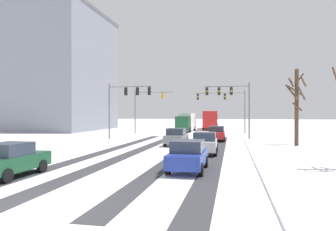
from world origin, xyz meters
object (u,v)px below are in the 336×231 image
(traffic_signal_far_right, at_px, (227,102))
(bare_tree_sidewalk_mid, at_px, (297,104))
(car_red_lead, at_px, (217,133))
(car_silver_third, at_px, (205,143))
(office_building_far_left_block, at_px, (49,72))
(car_blue_fourth, at_px, (188,155))
(bus_oncoming, at_px, (211,119))
(traffic_signal_near_right, at_px, (231,98))
(traffic_signal_far_left, at_px, (146,104))
(car_grey_second, at_px, (176,137))
(car_dark_green_fifth, at_px, (10,160))
(box_truck_delivery, at_px, (186,122))
(traffic_signal_near_left, at_px, (126,98))

(traffic_signal_far_right, bearing_deg, bare_tree_sidewalk_mid, -69.56)
(car_red_lead, bearing_deg, car_silver_third, -91.67)
(traffic_signal_far_right, distance_m, office_building_far_left_block, 32.83)
(car_blue_fourth, relative_size, bus_oncoming, 0.37)
(traffic_signal_near_right, relative_size, bus_oncoming, 0.59)
(traffic_signal_far_left, distance_m, office_building_far_left_block, 22.50)
(car_grey_second, relative_size, office_building_far_left_block, 0.19)
(car_grey_second, relative_size, car_dark_green_fifth, 1.00)
(box_truck_delivery, bearing_deg, car_dark_green_fifth, -94.47)
(bus_oncoming, bearing_deg, box_truck_delivery, -113.74)
(car_red_lead, xyz_separation_m, box_truck_delivery, (-5.74, 16.44, 0.82))
(bus_oncoming, height_order, box_truck_delivery, bus_oncoming)
(car_dark_green_fifth, bearing_deg, car_grey_second, 71.65)
(traffic_signal_near_right, xyz_separation_m, office_building_far_left_block, (-32.77, 15.21, 5.89))
(traffic_signal_far_right, bearing_deg, bus_oncoming, 107.04)
(traffic_signal_far_right, relative_size, car_dark_green_fifth, 1.84)
(box_truck_delivery, bearing_deg, traffic_signal_far_right, -20.21)
(traffic_signal_near_left, relative_size, car_red_lead, 1.58)
(traffic_signal_far_left, relative_size, bare_tree_sidewalk_mid, 0.91)
(traffic_signal_far_left, height_order, traffic_signal_near_left, same)
(car_silver_third, xyz_separation_m, bare_tree_sidewalk_mid, (7.83, 7.48, 3.09))
(traffic_signal_near_left, relative_size, car_dark_green_fifth, 1.58)
(car_dark_green_fifth, xyz_separation_m, bus_oncoming, (6.43, 45.71, 1.18))
(traffic_signal_near_right, height_order, bus_oncoming, traffic_signal_near_right)
(traffic_signal_far_left, relative_size, car_blue_fourth, 1.58)
(traffic_signal_near_right, distance_m, bus_oncoming, 22.75)
(traffic_signal_far_left, distance_m, car_silver_third, 24.00)
(traffic_signal_near_left, bearing_deg, traffic_signal_far_right, 50.57)
(bus_oncoming, bearing_deg, traffic_signal_far_left, -121.02)
(traffic_signal_near_right, bearing_deg, box_truck_delivery, 116.94)
(traffic_signal_far_left, xyz_separation_m, bus_oncoming, (8.55, 14.23, -2.44))
(car_silver_third, bearing_deg, traffic_signal_near_left, 131.67)
(car_grey_second, relative_size, bus_oncoming, 0.37)
(traffic_signal_near_left, relative_size, car_silver_third, 1.57)
(car_silver_third, bearing_deg, traffic_signal_far_right, 87.19)
(traffic_signal_near_right, xyz_separation_m, box_truck_delivery, (-7.30, 14.36, -3.13))
(car_dark_green_fifth, bearing_deg, car_silver_third, 50.61)
(car_red_lead, relative_size, bare_tree_sidewalk_mid, 0.58)
(car_grey_second, bearing_deg, box_truck_delivery, 95.89)
(traffic_signal_far_left, height_order, car_red_lead, traffic_signal_far_left)
(traffic_signal_near_left, bearing_deg, office_building_far_left_block, 140.53)
(car_blue_fourth, height_order, car_dark_green_fifth, same)
(car_silver_third, bearing_deg, bare_tree_sidewalk_mid, 43.69)
(traffic_signal_far_right, distance_m, traffic_signal_near_left, 17.87)
(traffic_signal_far_right, xyz_separation_m, car_red_lead, (-0.91, -14.00, -3.89))
(car_dark_green_fifth, xyz_separation_m, bare_tree_sidewalk_mid, (16.20, 17.67, 3.09))
(traffic_signal_far_left, relative_size, office_building_far_left_block, 0.31)
(car_red_lead, height_order, car_blue_fourth, same)
(car_silver_third, height_order, bus_oncoming, bus_oncoming)
(car_grey_second, bearing_deg, bare_tree_sidewalk_mid, 9.81)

